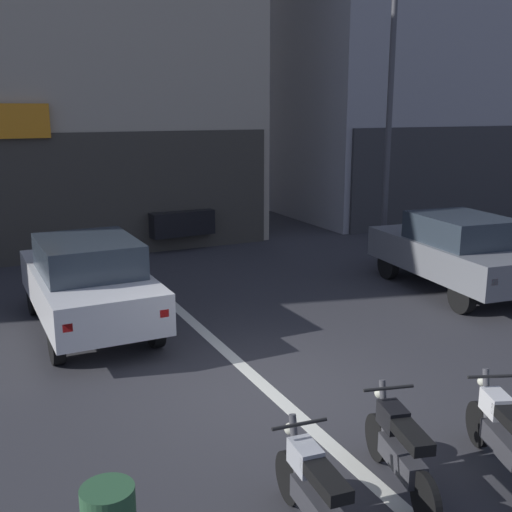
% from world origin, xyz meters
% --- Properties ---
extents(ground_plane, '(120.00, 120.00, 0.00)m').
position_xyz_m(ground_plane, '(0.00, 0.00, 0.00)').
color(ground_plane, '#333338').
extents(lane_centre_line, '(0.20, 18.00, 0.01)m').
position_xyz_m(lane_centre_line, '(0.00, 6.00, 0.00)').
color(lane_centre_line, silver).
rests_on(lane_centre_line, ground).
extents(car_white_crossing_near, '(1.83, 4.13, 1.64)m').
position_xyz_m(car_white_crossing_near, '(-1.74, 3.52, 0.89)').
color(car_white_crossing_near, black).
rests_on(car_white_crossing_near, ground).
extents(car_grey_parked_kerbside, '(2.15, 4.25, 1.64)m').
position_xyz_m(car_grey_parked_kerbside, '(5.66, 2.59, 0.89)').
color(car_grey_parked_kerbside, black).
rests_on(car_grey_parked_kerbside, ground).
extents(car_black_down_street, '(2.08, 4.23, 1.64)m').
position_xyz_m(car_black_down_street, '(1.59, 10.58, 0.89)').
color(car_black_down_street, black).
rests_on(car_black_down_street, ground).
extents(street_lamp, '(0.36, 0.36, 6.82)m').
position_xyz_m(street_lamp, '(5.91, 5.38, 4.15)').
color(street_lamp, '#47474C').
rests_on(street_lamp, ground).
extents(motorcycle_silver_row_leftmost, '(0.55, 1.67, 0.98)m').
position_xyz_m(motorcycle_silver_row_leftmost, '(-0.99, -2.82, 0.46)').
color(motorcycle_silver_row_leftmost, black).
rests_on(motorcycle_silver_row_leftmost, ground).
extents(motorcycle_black_row_left_mid, '(0.58, 1.64, 0.98)m').
position_xyz_m(motorcycle_black_row_left_mid, '(0.17, -2.56, 0.46)').
color(motorcycle_black_row_left_mid, black).
rests_on(motorcycle_black_row_left_mid, ground).
extents(motorcycle_white_row_centre, '(0.72, 1.59, 0.98)m').
position_xyz_m(motorcycle_white_row_centre, '(1.33, -2.80, 0.46)').
color(motorcycle_white_row_centre, black).
rests_on(motorcycle_white_row_centre, ground).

